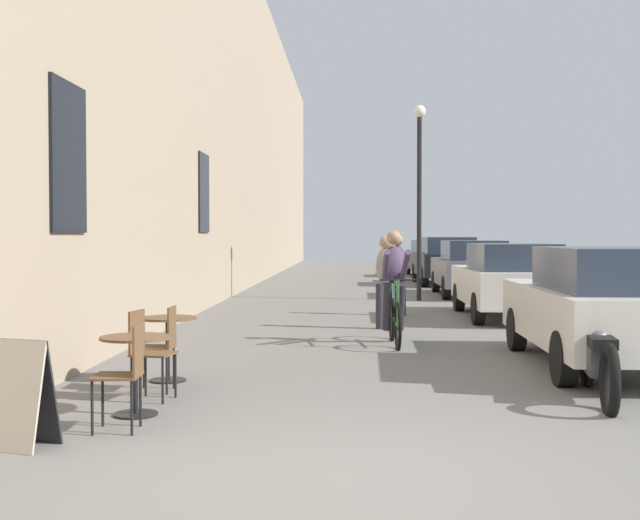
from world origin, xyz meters
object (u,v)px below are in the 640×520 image
Objects in this scene: cafe_chair_mid_toward_street at (162,342)px; parked_car_nearest at (605,305)px; pedestrian_mid at (398,270)px; parked_motorcycle at (598,358)px; cafe_chair_near_toward_street at (147,348)px; parked_car_fourth at (445,260)px; cafe_table_near at (135,358)px; parked_car_second at (509,280)px; pedestrian_near at (385,277)px; sandwich_board_sign at (18,393)px; cafe_table_mid at (168,335)px; parked_car_fifth at (431,257)px; cafe_chair_near_toward_wall at (126,369)px; street_lamp at (419,177)px; cyclist_on_bicycle at (394,290)px; parked_car_third at (471,267)px.

cafe_chair_mid_toward_street is 0.21× the size of parked_car_nearest.
pedestrian_mid is 8.57m from parked_motorcycle.
parked_car_fourth is at bearing 75.03° from cafe_chair_near_toward_street.
cafe_table_near is 10.20m from parked_car_second.
pedestrian_near is 13.29m from parked_car_fourth.
sandwich_board_sign is 11.06m from pedestrian_mid.
cafe_table_near is 0.86× the size of sandwich_board_sign.
parked_car_nearest is at bearing -90.04° from parked_car_fourth.
parked_car_fifth is (5.24, 23.89, 0.24)m from cafe_table_mid.
pedestrian_mid is 0.77× the size of parked_motorcycle.
parked_motorcycle is (5.04, 2.06, -0.01)m from sandwich_board_sign.
street_lamp reaches higher than cafe_chair_near_toward_wall.
cafe_chair_near_toward_street is (-0.07, 0.69, -0.00)m from cafe_table_near.
cafe_table_near is 0.17× the size of parked_car_nearest.
cafe_chair_near_toward_wall is 6.05m from parked_car_nearest.
cafe_chair_mid_toward_street is at bearing 177.55° from parked_motorcycle.
parked_car_nearest is (2.47, -2.15, -0.04)m from cyclist_on_bicycle.
pedestrian_mid is at bearing 108.42° from parked_car_nearest.
street_lamp is 1.09× the size of parked_car_fourth.
parked_car_fourth is at bearing 89.96° from parked_car_nearest.
pedestrian_mid is at bearing -112.92° from parked_car_third.
cafe_chair_mid_toward_street is at bearing -124.29° from cyclist_on_bicycle.
parked_car_nearest is at bearing -89.85° from parked_car_second.
parked_car_third is (2.62, 7.80, -0.14)m from pedestrian_near.
cafe_chair_near_toward_street reaches higher than cafe_table_near.
pedestrian_near is 0.36× the size of parked_car_fourth.
cafe_chair_near_toward_wall is 14.47m from street_lamp.
cafe_table_mid is at bearing 170.19° from parked_motorcycle.
street_lamp reaches higher than sandwich_board_sign.
parked_car_fourth is (5.70, 21.09, 0.41)m from sandwich_board_sign.
parked_motorcycle reaches higher than cafe_table_mid.
cafe_chair_near_toward_wall is 0.20× the size of parked_car_fourth.
parked_car_fourth is (5.08, 19.97, 0.30)m from cafe_table_near.
pedestrian_mid is at bearing 68.58° from cafe_table_mid.
cafe_chair_near_toward_wall is 0.51× the size of cyclist_on_bicycle.
parked_car_nearest reaches higher than sandwich_board_sign.
cyclist_on_bicycle is 1.95m from pedestrian_near.
cafe_table_near is at bearing -117.58° from cyclist_on_bicycle.
parked_car_third is at bearing 45.12° from street_lamp.
cafe_table_near is 1.13m from cafe_chair_mid_toward_street.
street_lamp is 10.73m from parked_car_nearest.
cafe_chair_near_toward_wall is 0.21× the size of parked_car_second.
cyclist_on_bicycle is at bearing -122.29° from parked_car_second.
parked_car_third is (0.11, 5.87, 0.01)m from parked_car_second.
parked_car_fifth reaches higher than parked_motorcycle.
parked_car_second is at bearing 57.71° from cyclist_on_bicycle.
cafe_chair_mid_toward_street is (0.05, 0.44, 0.00)m from cafe_chair_near_toward_street.
cafe_table_near is 13.94m from street_lamp.
parked_car_fourth is at bearing 78.03° from street_lamp.
street_lamp reaches higher than cafe_table_near.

